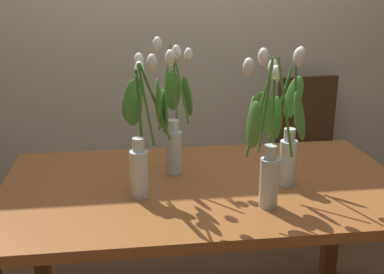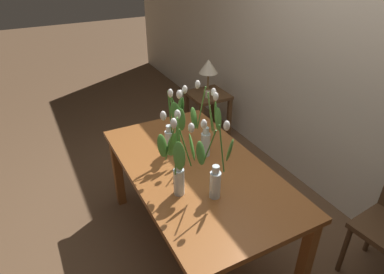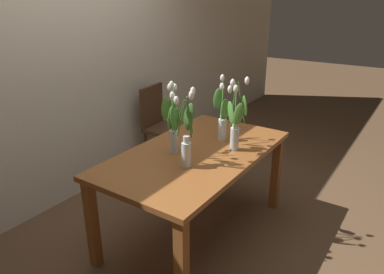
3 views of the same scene
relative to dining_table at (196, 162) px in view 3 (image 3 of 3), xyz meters
name	(u,v)px [view 3 (image 3 of 3)]	position (x,y,z in m)	size (l,w,h in m)	color
ground_plane	(196,231)	(0.00, 0.00, -0.65)	(18.00, 18.00, 0.00)	brown
room_wall_rear	(70,56)	(0.00, 1.37, 0.70)	(9.00, 0.10, 2.70)	beige
dining_table	(196,162)	(0.00, 0.00, 0.00)	(1.60, 0.90, 0.74)	brown
tulip_vase_0	(235,122)	(0.19, -0.23, 0.32)	(0.25, 0.23, 0.57)	silver
tulip_vase_1	(184,134)	(-0.24, -0.06, 0.32)	(0.21, 0.17, 0.54)	silver
tulip_vase_2	(222,119)	(0.31, -0.05, 0.27)	(0.19, 0.21, 0.54)	silver
tulip_vase_3	(173,126)	(-0.11, 0.14, 0.30)	(0.18, 0.22, 0.57)	silver
dining_chair	(160,122)	(0.87, 1.07, -0.12)	(0.44, 0.44, 0.93)	#4C331E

